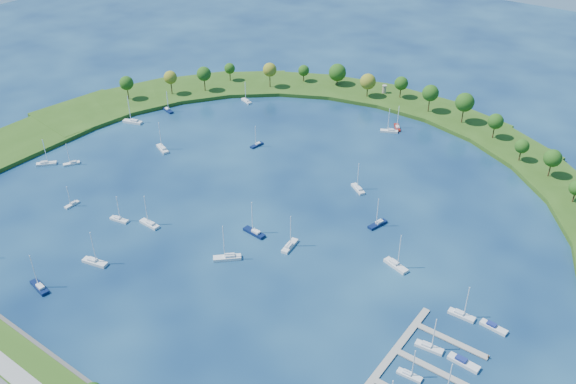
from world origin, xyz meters
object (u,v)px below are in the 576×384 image
Objects in this scene: moored_boat_15 at (39,286)px; docked_boat_9 at (463,362)px; moored_boat_13 at (378,223)px; docked_boat_10 at (462,314)px; moored_boat_2 at (94,261)px; moored_boat_6 at (257,144)px; moored_boat_10 at (72,204)px; moored_boat_11 at (290,245)px; moored_boat_5 at (162,148)px; moored_boat_9 at (46,163)px; moored_boat_4 at (168,110)px; moored_boat_17 at (72,163)px; moored_boat_18 at (396,265)px; moored_boat_19 at (227,257)px; moored_boat_16 at (397,127)px; docked_boat_6 at (409,374)px; moored_boat_20 at (149,223)px; docked_boat_11 at (493,327)px; harbor_tower at (384,89)px; moored_boat_12 at (119,219)px; moored_boat_14 at (358,188)px; moored_boat_1 at (133,121)px; moored_boat_8 at (246,100)px; docked_boat_8 at (429,346)px; moored_boat_7 at (254,232)px; moored_boat_3 at (389,130)px.

moored_boat_15 is 1.43× the size of docked_boat_9.
docked_boat_10 is at bearing 74.27° from moored_boat_13.
moored_boat_2 is 101.36m from moored_boat_6.
moored_boat_10 is 0.70× the size of moored_boat_11.
moored_boat_9 is at bearing 74.19° from moored_boat_5.
moored_boat_4 is 0.86× the size of moored_boat_11.
moored_boat_17 is (-27.41, 20.54, 0.03)m from moored_boat_10.
moored_boat_6 is 80.26m from moored_boat_13.
moored_boat_19 reaches higher than moored_boat_18.
moored_boat_10 is 129.56m from moored_boat_18.
moored_boat_19 is (100.01, -9.50, 0.12)m from moored_boat_17.
moored_boat_16 is 1.10× the size of docked_boat_6.
moored_boat_11 is at bearing -172.49° from moored_boat_5.
moored_boat_19 is 80.85m from docked_boat_10.
moored_boat_20 is at bearing -51.80° from moored_boat_9.
docked_boat_11 is at bearing 1.03° from moored_boat_4.
moored_boat_6 is at bearing -90.71° from moored_boat_13.
docked_boat_9 is 0.76× the size of docked_boat_10.
harbor_tower is 0.40× the size of moored_boat_12.
moored_boat_11 is at bearing 30.47° from moored_boat_2.
moored_boat_2 reaches higher than docked_boat_10.
moored_boat_14 reaches higher than docked_boat_6.
docked_boat_6 is 1.24× the size of docked_boat_11.
moored_boat_1 is 1.17× the size of moored_boat_14.
moored_boat_6 is 1.14× the size of moored_boat_10.
docked_boat_10 is at bearing 1.59° from moored_boat_12.
moored_boat_6 is 84.33m from moored_boat_19.
moored_boat_19 reaches higher than moored_boat_16.
moored_boat_4 reaches higher than moored_boat_8.
moored_boat_9 is at bearing -76.71° from moored_boat_4.
moored_boat_2 is 1.11× the size of moored_boat_13.
moored_boat_6 is at bearing 38.85° from moored_boat_11.
docked_boat_8 is at bearing -99.22° from docked_boat_10.
moored_boat_9 is 38.78m from moored_boat_10.
docked_boat_10 is 10.01m from docked_boat_11.
docked_boat_10 is (77.44, -105.14, 0.02)m from moored_boat_16.
harbor_tower is 0.40× the size of moored_boat_8.
moored_boat_10 is 0.74× the size of moored_boat_14.
moored_boat_14 reaches higher than moored_boat_16.
moored_boat_12 is 0.91× the size of moored_boat_13.
moored_boat_11 is 1.12× the size of moored_boat_16.
docked_boat_6 is at bearing -151.50° from moored_boat_15.
moored_boat_16 is at bearing 128.08° from docked_boat_9.
docked_boat_10 reaches higher than docked_boat_9.
docked_boat_8 is at bearing 175.45° from moored_boat_16.
moored_boat_7 is at bearing 124.08° from moored_boat_17.
docked_boat_6 is 12.75m from docked_boat_8.
docked_boat_8 is (76.36, -117.71, -0.01)m from moored_boat_3.
moored_boat_9 reaches higher than docked_boat_11.
moored_boat_1 is at bearing -67.00° from moored_boat_6.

